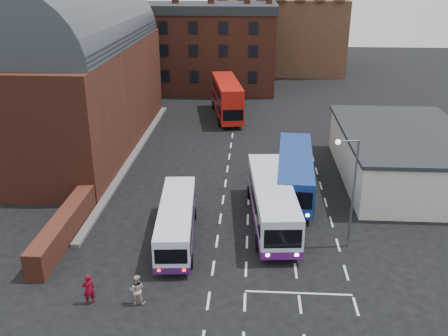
# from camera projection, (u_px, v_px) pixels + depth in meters

# --- Properties ---
(ground) EXTENTS (180.00, 180.00, 0.00)m
(ground) POSITION_uv_depth(u_px,v_px,m) (214.00, 261.00, 31.07)
(ground) COLOR black
(railway_station) EXTENTS (12.00, 28.00, 16.00)m
(railway_station) POSITION_uv_depth(u_px,v_px,m) (72.00, 70.00, 48.49)
(railway_station) COLOR #602B1E
(railway_station) RESTS_ON ground
(forecourt_wall) EXTENTS (1.20, 10.00, 1.80)m
(forecourt_wall) POSITION_uv_depth(u_px,v_px,m) (64.00, 228.00, 33.16)
(forecourt_wall) COLOR #602B1E
(forecourt_wall) RESTS_ON ground
(cream_building) EXTENTS (10.40, 16.40, 4.25)m
(cream_building) POSITION_uv_depth(u_px,v_px,m) (403.00, 155.00, 42.36)
(cream_building) COLOR beige
(cream_building) RESTS_ON ground
(brick_terrace) EXTENTS (22.00, 10.00, 11.00)m
(brick_terrace) POSITION_uv_depth(u_px,v_px,m) (198.00, 52.00, 71.88)
(brick_terrace) COLOR brown
(brick_terrace) RESTS_ON ground
(castle_keep) EXTENTS (22.00, 22.00, 12.00)m
(castle_keep) POSITION_uv_depth(u_px,v_px,m) (276.00, 32.00, 89.50)
(castle_keep) COLOR brown
(castle_keep) RESTS_ON ground
(bus_white_outbound) EXTENTS (2.97, 9.57, 2.57)m
(bus_white_outbound) POSITION_uv_depth(u_px,v_px,m) (176.00, 219.00, 32.93)
(bus_white_outbound) COLOR silver
(bus_white_outbound) RESTS_ON ground
(bus_white_inbound) EXTENTS (3.59, 11.56, 3.10)m
(bus_white_inbound) POSITION_uv_depth(u_px,v_px,m) (272.00, 199.00, 35.02)
(bus_white_inbound) COLOR silver
(bus_white_inbound) RESTS_ON ground
(bus_blue) EXTENTS (3.49, 11.70, 3.15)m
(bus_blue) POSITION_uv_depth(u_px,v_px,m) (295.00, 171.00, 39.89)
(bus_blue) COLOR navy
(bus_blue) RESTS_ON ground
(bus_red_double) EXTENTS (4.45, 11.48, 4.48)m
(bus_red_double) POSITION_uv_depth(u_px,v_px,m) (227.00, 98.00, 59.67)
(bus_red_double) COLOR red
(bus_red_double) RESTS_ON ground
(street_lamp) EXTENTS (1.50, 0.42, 7.43)m
(street_lamp) POSITION_uv_depth(u_px,v_px,m) (350.00, 184.00, 31.00)
(street_lamp) COLOR #515355
(street_lamp) RESTS_ON ground
(pedestrian_red) EXTENTS (0.80, 0.72, 1.84)m
(pedestrian_red) POSITION_uv_depth(u_px,v_px,m) (89.00, 289.00, 26.83)
(pedestrian_red) COLOR maroon
(pedestrian_red) RESTS_ON ground
(pedestrian_beige) EXTENTS (0.89, 0.71, 1.76)m
(pedestrian_beige) POSITION_uv_depth(u_px,v_px,m) (137.00, 290.00, 26.86)
(pedestrian_beige) COLOR #B9A492
(pedestrian_beige) RESTS_ON ground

